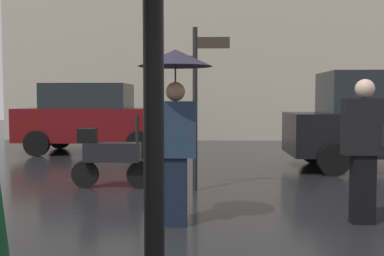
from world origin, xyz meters
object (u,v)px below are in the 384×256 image
object	(u,v)px
pedestrian_with_bag	(365,142)
parked_car_right	(94,117)
pedestrian_with_umbrella	(175,97)
street_signpost	(195,92)
parked_scooter	(110,155)

from	to	relation	value
pedestrian_with_bag	parked_car_right	world-z (taller)	parked_car_right
pedestrian_with_umbrella	street_signpost	xyz separation A→B (m)	(0.17, 2.13, 0.09)
pedestrian_with_umbrella	street_signpost	distance (m)	2.14
pedestrian_with_bag	street_signpost	distance (m)	2.93
pedestrian_with_umbrella	parked_car_right	distance (m)	8.02
pedestrian_with_umbrella	street_signpost	world-z (taller)	street_signpost
pedestrian_with_bag	street_signpost	size ratio (longest dim) A/B	0.66
pedestrian_with_umbrella	pedestrian_with_bag	size ratio (longest dim) A/B	1.19
parked_scooter	pedestrian_with_umbrella	bearing A→B (deg)	-81.03
pedestrian_with_umbrella	street_signpost	bearing A→B (deg)	-160.55
parked_car_right	pedestrian_with_umbrella	bearing A→B (deg)	-74.12
pedestrian_with_umbrella	parked_car_right	xyz separation A→B (m)	(-2.83, 7.49, -0.54)
parked_scooter	parked_car_right	distance (m)	5.43
pedestrian_with_bag	parked_scooter	world-z (taller)	pedestrian_with_bag
parked_car_right	street_signpost	xyz separation A→B (m)	(3.00, -5.36, 0.64)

